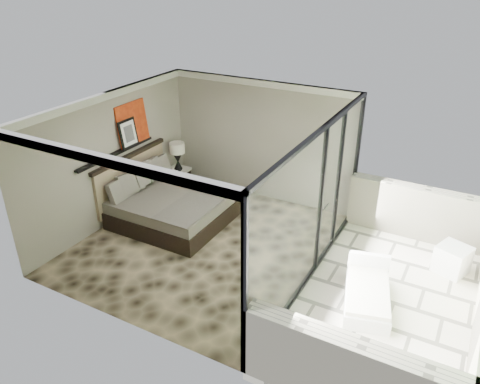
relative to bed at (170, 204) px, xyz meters
The scene contains 14 objects.
floor 1.33m from the bed, 23.09° to the right, with size 5.00×5.00×0.00m, color black.
ceiling 2.74m from the bed, 23.09° to the right, with size 4.50×5.00×0.02m, color silver.
back_wall 2.53m from the bed, 59.43° to the left, with size 4.50×0.02×2.80m, color gray.
left_wall 1.56m from the bed, 154.81° to the right, with size 0.02×5.00×2.80m, color gray.
glass_wall 3.61m from the bed, ahead, with size 0.08×5.00×2.80m, color white.
terrace_slab 4.97m from the bed, ahead, with size 3.00×5.00×0.12m, color beige.
picture_ledge 1.56m from the bed, 158.25° to the right, with size 0.12×2.20×0.05m, color black.
bed is the anchor object (origin of this frame).
nightstand 1.56m from the bed, 119.22° to the left, with size 0.49×0.49×0.49m, color black.
table_lamp 1.67m from the bed, 118.75° to the left, with size 0.37×0.37×0.67m.
abstract_canvas 1.91m from the bed, 168.75° to the left, with size 0.04×0.90×0.90m, color #A6530E.
framed_print 1.75m from the bed, behind, with size 0.03×0.50×0.60m, color black.
ottoman 5.70m from the bed, ahead, with size 0.52×0.52×0.52m, color white.
lounger 4.57m from the bed, ahead, with size 1.05×1.56×0.56m.
Camera 1 is at (4.46, -6.61, 5.13)m, focal length 35.00 mm.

